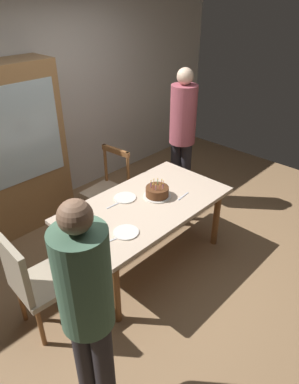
% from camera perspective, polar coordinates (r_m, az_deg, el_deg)
% --- Properties ---
extents(ground, '(6.40, 6.40, 0.00)m').
position_cam_1_polar(ground, '(3.80, -0.53, -11.00)').
color(ground, '#93704C').
extents(back_wall, '(6.40, 0.10, 2.60)m').
position_cam_1_polar(back_wall, '(4.50, -18.31, 13.39)').
color(back_wall, beige).
rests_on(back_wall, ground).
extents(dining_table, '(1.67, 0.92, 0.72)m').
position_cam_1_polar(dining_table, '(3.41, -0.58, -2.98)').
color(dining_table, beige).
rests_on(dining_table, ground).
extents(birthday_cake, '(0.28, 0.28, 0.17)m').
position_cam_1_polar(birthday_cake, '(3.44, 1.24, 0.02)').
color(birthday_cake, silver).
rests_on(birthday_cake, dining_table).
extents(plate_near_celebrant, '(0.22, 0.22, 0.01)m').
position_cam_1_polar(plate_near_celebrant, '(2.98, -3.88, -6.62)').
color(plate_near_celebrant, white).
rests_on(plate_near_celebrant, dining_table).
extents(plate_far_side, '(0.22, 0.22, 0.01)m').
position_cam_1_polar(plate_far_side, '(3.44, -4.05, -0.95)').
color(plate_far_side, white).
rests_on(plate_far_side, dining_table).
extents(fork_near_celebrant, '(0.18, 0.06, 0.01)m').
position_cam_1_polar(fork_near_celebrant, '(2.90, -6.37, -7.93)').
color(fork_near_celebrant, silver).
rests_on(fork_near_celebrant, dining_table).
extents(fork_far_side, '(0.18, 0.03, 0.01)m').
position_cam_1_polar(fork_far_side, '(3.34, -5.85, -2.14)').
color(fork_far_side, silver).
rests_on(fork_far_side, dining_table).
extents(fork_near_guest, '(0.18, 0.03, 0.01)m').
position_cam_1_polar(fork_near_guest, '(3.48, 5.56, -0.69)').
color(fork_near_guest, silver).
rests_on(fork_near_guest, dining_table).
extents(chair_spindle_back, '(0.48, 0.48, 0.95)m').
position_cam_1_polar(chair_spindle_back, '(4.09, -6.90, 0.07)').
color(chair_spindle_back, tan).
rests_on(chair_spindle_back, ground).
extents(chair_upholstered, '(0.47, 0.47, 0.95)m').
position_cam_1_polar(chair_upholstered, '(2.97, -18.61, -13.70)').
color(chair_upholstered, tan).
rests_on(chair_upholstered, ground).
extents(person_celebrant, '(0.32, 0.32, 1.65)m').
position_cam_1_polar(person_celebrant, '(2.15, -10.29, -17.70)').
color(person_celebrant, '#262328').
rests_on(person_celebrant, ground).
extents(person_guest, '(0.32, 0.32, 1.75)m').
position_cam_1_polar(person_guest, '(4.35, 5.44, 10.05)').
color(person_guest, '#262328').
rests_on(person_guest, ground).
extents(china_cabinet, '(1.10, 0.45, 1.90)m').
position_cam_1_polar(china_cabinet, '(4.16, -21.46, 6.25)').
color(china_cabinet, '#9E7042').
rests_on(china_cabinet, ground).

